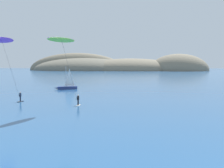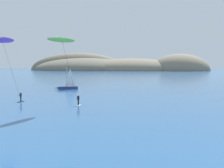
% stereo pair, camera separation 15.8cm
% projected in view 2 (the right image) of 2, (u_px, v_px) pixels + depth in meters
% --- Properties ---
extents(headland_island, '(147.95, 55.68, 29.04)m').
position_uv_depth(headland_island, '(112.00, 70.00, 231.97)').
color(headland_island, '#7A705B').
rests_on(headland_island, ground).
extents(sailboat_near, '(5.92, 2.76, 5.70)m').
position_uv_depth(sailboat_near, '(67.00, 87.00, 69.82)').
color(sailboat_near, navy).
rests_on(sailboat_near, ground).
extents(kitesurfer_purple, '(2.60, 7.76, 10.57)m').
position_uv_depth(kitesurfer_purple, '(4.00, 45.00, 43.20)').
color(kitesurfer_purple, '#2D2D33').
rests_on(kitesurfer_purple, ground).
extents(kitesurfer_lime, '(3.49, 7.81, 10.16)m').
position_uv_depth(kitesurfer_lime, '(63.00, 45.00, 39.33)').
color(kitesurfer_lime, silver).
rests_on(kitesurfer_lime, ground).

